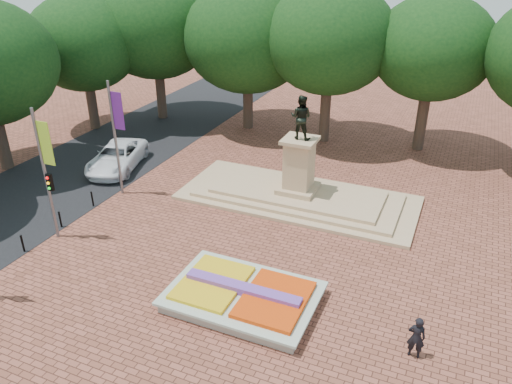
{
  "coord_description": "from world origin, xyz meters",
  "views": [
    {
      "loc": [
        8.3,
        -17.37,
        13.96
      ],
      "look_at": [
        -0.96,
        3.92,
        2.2
      ],
      "focal_mm": 35.0,
      "sensor_mm": 36.0,
      "label": 1
    }
  ],
  "objects_px": {
    "flower_bed": "(243,296)",
    "van": "(117,157)",
    "pedestrian": "(416,337)",
    "monument": "(298,186)"
  },
  "relations": [
    {
      "from": "flower_bed",
      "to": "pedestrian",
      "type": "height_order",
      "value": "pedestrian"
    },
    {
      "from": "monument",
      "to": "van",
      "type": "height_order",
      "value": "monument"
    },
    {
      "from": "flower_bed",
      "to": "pedestrian",
      "type": "bearing_deg",
      "value": -1.81
    },
    {
      "from": "pedestrian",
      "to": "van",
      "type": "bearing_deg",
      "value": -29.58
    },
    {
      "from": "flower_bed",
      "to": "pedestrian",
      "type": "distance_m",
      "value": 7.15
    },
    {
      "from": "flower_bed",
      "to": "van",
      "type": "distance_m",
      "value": 16.75
    },
    {
      "from": "flower_bed",
      "to": "van",
      "type": "bearing_deg",
      "value": 145.54
    },
    {
      "from": "monument",
      "to": "van",
      "type": "bearing_deg",
      "value": -177.64
    },
    {
      "from": "pedestrian",
      "to": "monument",
      "type": "bearing_deg",
      "value": -56.15
    },
    {
      "from": "flower_bed",
      "to": "pedestrian",
      "type": "relative_size",
      "value": 3.51
    }
  ]
}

